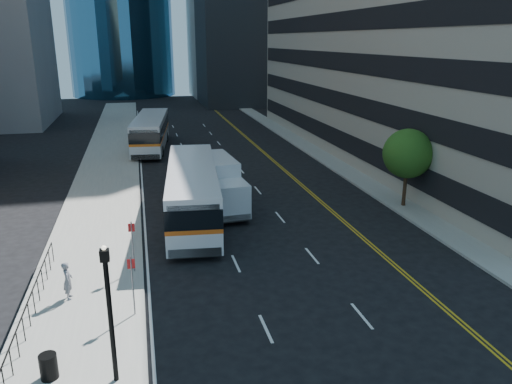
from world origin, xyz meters
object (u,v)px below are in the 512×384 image
street_tree (408,154)px  bus_rear (151,131)px  bus_front (193,191)px  box_truck (218,184)px  trash_can (49,366)px  lamp_post (110,309)px  pedestrian (68,280)px

street_tree → bus_rear: bearing=124.4°
bus_front → box_truck: (1.82, 1.61, -0.11)m
street_tree → trash_can: bearing=-146.3°
lamp_post → trash_can: 3.07m
lamp_post → pedestrian: size_ratio=2.76×
bus_rear → box_truck: size_ratio=1.85×
bus_front → street_tree: bearing=2.1°
street_tree → box_truck: 12.41m
bus_rear → pedestrian: size_ratio=7.88×
box_truck → pedestrian: size_ratio=4.26×
street_tree → lamp_post: 22.82m
box_truck → pedestrian: (-8.09, -10.50, -0.76)m
bus_rear → trash_can: 36.45m
bus_rear → trash_can: (-4.50, -36.15, -1.22)m
lamp_post → street_tree: bearing=37.9°
box_truck → pedestrian: 13.27m
street_tree → box_truck: (-12.01, 2.47, -1.90)m
street_tree → pedestrian: 21.80m
trash_can → pedestrian: bearing=89.9°
street_tree → bus_front: bearing=176.4°
lamp_post → bus_rear: (2.40, 36.74, -0.93)m
lamp_post → box_truck: (5.99, 16.47, -0.99)m
street_tree → trash_can: 24.35m
bus_front → pedestrian: bearing=-119.5°
pedestrian → bus_rear: bearing=-11.6°
bus_rear → box_truck: 20.59m
bus_rear → pedestrian: bearing=-91.4°
street_tree → bus_front: size_ratio=0.38×
bus_rear → box_truck: bearing=-73.0°
lamp_post → pedestrian: 6.56m
lamp_post → bus_front: size_ratio=0.34×
bus_rear → pedestrian: bus_rear is taller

